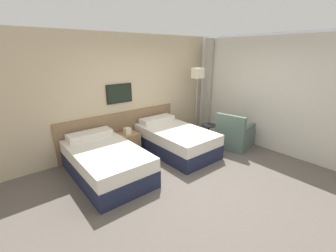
% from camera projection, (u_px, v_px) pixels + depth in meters
% --- Properties ---
extents(ground_plane, '(16.00, 16.00, 0.00)m').
position_uv_depth(ground_plane, '(199.00, 176.00, 4.34)').
color(ground_plane, '#5B544C').
extents(wall_headboard, '(10.00, 0.10, 2.70)m').
position_uv_depth(wall_headboard, '(135.00, 94.00, 5.52)').
color(wall_headboard, '#C6B28E').
rests_on(wall_headboard, ground_plane).
extents(wall_window, '(0.21, 4.66, 2.70)m').
position_uv_depth(wall_window, '(271.00, 94.00, 5.27)').
color(wall_window, white).
rests_on(wall_window, ground_plane).
extents(bed_near_door, '(1.13, 1.94, 0.70)m').
position_uv_depth(bed_near_door, '(106.00, 162.00, 4.29)').
color(bed_near_door, '#1E233D').
rests_on(bed_near_door, ground_plane).
extents(bed_near_window, '(1.13, 1.94, 0.70)m').
position_uv_depth(bed_near_window, '(175.00, 140.00, 5.35)').
color(bed_near_window, '#1E233D').
rests_on(bed_near_window, ground_plane).
extents(nightstand, '(0.47, 0.43, 0.60)m').
position_uv_depth(nightstand, '(128.00, 142.00, 5.35)').
color(nightstand, '#9E7A51').
rests_on(nightstand, ground_plane).
extents(floor_lamp, '(0.25, 0.25, 1.88)m').
position_uv_depth(floor_lamp, '(198.00, 79.00, 6.01)').
color(floor_lamp, '#9E9993').
rests_on(floor_lamp, ground_plane).
extents(side_table, '(0.37, 0.37, 0.49)m').
position_uv_depth(side_table, '(208.00, 130.00, 5.87)').
color(side_table, black).
rests_on(side_table, ground_plane).
extents(armchair, '(0.92, 0.86, 0.90)m').
position_uv_depth(armchair, '(234.00, 136.00, 5.60)').
color(armchair, '#4C6056').
rests_on(armchair, ground_plane).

